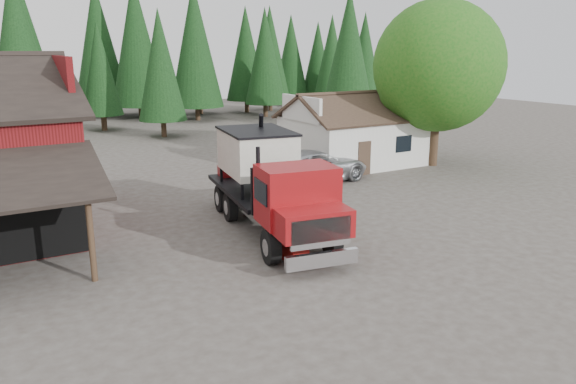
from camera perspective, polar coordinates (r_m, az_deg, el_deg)
ground at (r=19.35m, az=-1.10°, el=-7.77°), size 120.00×120.00×0.00m
farmhouse at (r=36.39m, az=6.73°, el=5.47°), size 8.60×6.42×4.65m
deciduous_tree at (r=36.34m, az=15.05°, el=11.80°), size 8.00×8.00×10.20m
conifer_backdrop at (r=58.73m, az=-21.79°, el=6.34°), size 76.00×16.00×16.00m
near_pine_b at (r=47.96m, az=-12.84°, el=12.46°), size 3.96×3.96×10.40m
near_pine_c at (r=51.74m, az=6.18°, el=13.97°), size 4.84×4.84×12.40m
near_pine_d at (r=49.84m, az=-25.72°, el=13.22°), size 5.28×5.28×13.40m
feed_truck at (r=22.53m, az=-1.78°, el=1.18°), size 4.33×10.44×4.58m
silver_car at (r=31.28m, az=2.67°, el=2.65°), size 6.84×3.84×1.80m
equip_box at (r=20.07m, az=0.44°, el=-6.01°), size 0.79×1.16×0.60m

